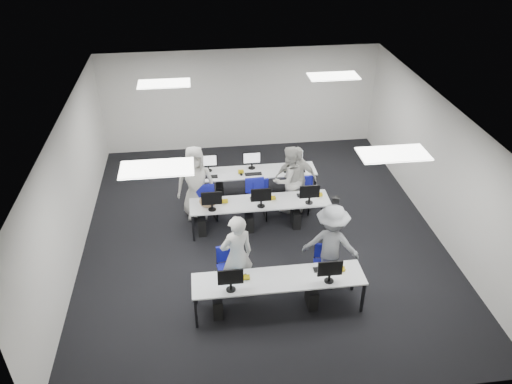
{
  "coord_description": "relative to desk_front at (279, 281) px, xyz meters",
  "views": [
    {
      "loc": [
        -1.29,
        -9.22,
        6.97
      ],
      "look_at": [
        -0.09,
        0.2,
        1.0
      ],
      "focal_mm": 35.0,
      "sensor_mm": 36.0,
      "label": 1
    }
  ],
  "objects": [
    {
      "name": "chair_1",
      "position": [
        1.02,
        0.6,
        -0.42
      ],
      "size": [
        0.49,
        0.52,
        0.83
      ],
      "rotation": [
        0.0,
        0.0,
        -0.22
      ],
      "color": "navy",
      "rests_on": "ground"
    },
    {
      "name": "dslr_camera",
      "position": [
        1.22,
        0.87,
        1.13
      ],
      "size": [
        0.19,
        0.22,
        0.1
      ],
      "primitive_type": "cube",
      "rotation": [
        0.0,
        0.0,
        2.8
      ],
      "color": "black",
      "rests_on": "photographer"
    },
    {
      "name": "chair_2",
      "position": [
        -1.22,
        3.13,
        -0.42
      ],
      "size": [
        0.54,
        0.56,
        0.84
      ],
      "rotation": [
        0.0,
        0.0,
        0.34
      ],
      "color": "navy",
      "rests_on": "ground"
    },
    {
      "name": "chair_6",
      "position": [
        0.06,
        3.5,
        -0.41
      ],
      "size": [
        0.53,
        0.56,
        0.87
      ],
      "rotation": [
        0.0,
        0.0,
        0.26
      ],
      "color": "navy",
      "rests_on": "ground"
    },
    {
      "name": "chair_7",
      "position": [
        1.15,
        3.49,
        -0.4
      ],
      "size": [
        0.51,
        0.54,
        0.9
      ],
      "rotation": [
        0.0,
        0.0,
        0.15
      ],
      "color": "navy",
      "rests_on": "ground"
    },
    {
      "name": "student_1",
      "position": [
        0.78,
        3.28,
        0.18
      ],
      "size": [
        1.03,
        0.93,
        1.72
      ],
      "primitive_type": "imported",
      "rotation": [
        0.0,
        0.0,
        3.55
      ],
      "color": "beige",
      "rests_on": "ground"
    },
    {
      "name": "equipment_back",
      "position": [
        0.19,
        4.02,
        -0.32
      ],
      "size": [
        2.91,
        0.41,
        1.19
      ],
      "color": "white",
      "rests_on": "desk_back"
    },
    {
      "name": "ceiling_panels",
      "position": [
        0.0,
        2.4,
        2.3
      ],
      "size": [
        5.2,
        4.6,
        0.02
      ],
      "color": "white",
      "rests_on": "room"
    },
    {
      "name": "student_3",
      "position": [
        0.96,
        3.3,
        0.17
      ],
      "size": [
        1.06,
        0.59,
        1.71
      ],
      "primitive_type": "imported",
      "rotation": [
        0.0,
        0.0,
        -0.19
      ],
      "color": "beige",
      "rests_on": "ground"
    },
    {
      "name": "desk_front",
      "position": [
        0.0,
        0.0,
        0.0
      ],
      "size": [
        3.2,
        0.7,
        0.73
      ],
      "color": "silver",
      "rests_on": "ground"
    },
    {
      "name": "chair_4",
      "position": [
        1.14,
        3.23,
        -0.42
      ],
      "size": [
        0.54,
        0.56,
        0.83
      ],
      "rotation": [
        0.0,
        0.0,
        -0.37
      ],
      "color": "navy",
      "rests_on": "ground"
    },
    {
      "name": "student_0",
      "position": [
        -0.73,
        0.54,
        0.22
      ],
      "size": [
        0.76,
        0.61,
        1.81
      ],
      "primitive_type": "imported",
      "rotation": [
        0.0,
        0.0,
        3.45
      ],
      "color": "beige",
      "rests_on": "ground"
    },
    {
      "name": "chair_5",
      "position": [
        -1.24,
        3.37,
        -0.39
      ],
      "size": [
        0.47,
        0.51,
        0.93
      ],
      "rotation": [
        0.0,
        0.0,
        0.04
      ],
      "color": "navy",
      "rests_on": "ground"
    },
    {
      "name": "equipment_mid",
      "position": [
        -0.19,
        2.58,
        -0.32
      ],
      "size": [
        2.91,
        0.41,
        1.19
      ],
      "color": "white",
      "rests_on": "desk_mid"
    },
    {
      "name": "student_2",
      "position": [
        -1.43,
        3.32,
        0.24
      ],
      "size": [
        0.94,
        0.65,
        1.84
      ],
      "primitive_type": "imported",
      "rotation": [
        0.0,
        0.0,
        -0.07
      ],
      "color": "beige",
      "rests_on": "ground"
    },
    {
      "name": "desk_mid",
      "position": [
        0.0,
        2.6,
        0.0
      ],
      "size": [
        3.2,
        0.7,
        0.73
      ],
      "color": "silver",
      "rests_on": "ground"
    },
    {
      "name": "handbag",
      "position": [
        -1.18,
        2.54,
        0.21
      ],
      "size": [
        0.41,
        0.27,
        0.33
      ],
      "primitive_type": "ellipsoid",
      "rotation": [
        0.0,
        0.0,
        0.04
      ],
      "color": "tan",
      "rests_on": "desk_mid"
    },
    {
      "name": "room",
      "position": [
        0.0,
        2.4,
        0.82
      ],
      "size": [
        9.0,
        9.02,
        3.0
      ],
      "color": "black",
      "rests_on": "ground"
    },
    {
      "name": "chair_0",
      "position": [
        -0.86,
        0.67,
        -0.39
      ],
      "size": [
        0.53,
        0.56,
        0.92
      ],
      "rotation": [
        0.0,
        0.0,
        0.17
      ],
      "color": "navy",
      "rests_on": "ground"
    },
    {
      "name": "equipment_front",
      "position": [
        -0.19,
        -0.02,
        -0.32
      ],
      "size": [
        2.51,
        0.41,
        1.19
      ],
      "color": "#0D5EB5",
      "rests_on": "desk_front"
    },
    {
      "name": "desk_back",
      "position": [
        0.0,
        4.0,
        0.0
      ],
      "size": [
        3.2,
        0.7,
        0.73
      ],
      "color": "silver",
      "rests_on": "ground"
    },
    {
      "name": "photographer",
      "position": [
        1.16,
        0.7,
        0.19
      ],
      "size": [
        1.28,
        0.99,
        1.75
      ],
      "primitive_type": "imported",
      "rotation": [
        0.0,
        0.0,
        2.8
      ],
      "color": "gray",
      "rests_on": "ground"
    },
    {
      "name": "chair_3",
      "position": [
        -0.03,
        3.08,
        -0.38
      ],
      "size": [
        0.49,
        0.53,
        0.97
      ],
      "rotation": [
        0.0,
        0.0,
        0.04
      ],
      "color": "navy",
      "rests_on": "ground"
    }
  ]
}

